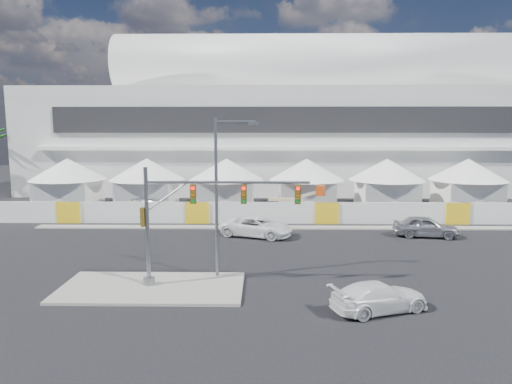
{
  "coord_description": "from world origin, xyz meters",
  "views": [
    {
      "loc": [
        0.12,
        -27.06,
        8.8
      ],
      "look_at": [
        -0.46,
        10.0,
        3.58
      ],
      "focal_mm": 32.0,
      "sensor_mm": 36.0,
      "label": 1
    }
  ],
  "objects_px": {
    "pickup_curb": "(257,227)",
    "pickup_near": "(379,297)",
    "sedan_silver": "(425,226)",
    "lot_car_c": "(156,207)",
    "lot_car_a": "(463,210)",
    "streetlight_median": "(221,187)",
    "traffic_mast": "(185,219)",
    "boom_lift": "(281,209)"
  },
  "relations": [
    {
      "from": "traffic_mast",
      "to": "boom_lift",
      "type": "xyz_separation_m",
      "value": [
        6.05,
        19.86,
        -2.95
      ]
    },
    {
      "from": "pickup_near",
      "to": "lot_car_a",
      "type": "height_order",
      "value": "pickup_near"
    },
    {
      "from": "traffic_mast",
      "to": "pickup_near",
      "type": "bearing_deg",
      "value": -17.59
    },
    {
      "from": "lot_car_c",
      "to": "streetlight_median",
      "type": "xyz_separation_m",
      "value": [
        8.63,
        -20.3,
        4.7
      ]
    },
    {
      "from": "pickup_curb",
      "to": "pickup_near",
      "type": "bearing_deg",
      "value": -138.69
    },
    {
      "from": "pickup_near",
      "to": "pickup_curb",
      "type": "bearing_deg",
      "value": 2.49
    },
    {
      "from": "pickup_near",
      "to": "boom_lift",
      "type": "xyz_separation_m",
      "value": [
        -3.84,
        23.0,
        0.2
      ]
    },
    {
      "from": "sedan_silver",
      "to": "pickup_near",
      "type": "relative_size",
      "value": 1.04
    },
    {
      "from": "pickup_curb",
      "to": "boom_lift",
      "type": "bearing_deg",
      "value": 2.74
    },
    {
      "from": "lot_car_c",
      "to": "streetlight_median",
      "type": "relative_size",
      "value": 0.55
    },
    {
      "from": "streetlight_median",
      "to": "lot_car_c",
      "type": "bearing_deg",
      "value": 113.03
    },
    {
      "from": "pickup_near",
      "to": "streetlight_median",
      "type": "bearing_deg",
      "value": 39.99
    },
    {
      "from": "pickup_curb",
      "to": "pickup_near",
      "type": "xyz_separation_m",
      "value": [
        6.15,
        -15.26,
        -0.11
      ]
    },
    {
      "from": "lot_car_c",
      "to": "boom_lift",
      "type": "xyz_separation_m",
      "value": [
        12.88,
        -2.08,
        0.16
      ]
    },
    {
      "from": "boom_lift",
      "to": "traffic_mast",
      "type": "bearing_deg",
      "value": -92.14
    },
    {
      "from": "traffic_mast",
      "to": "boom_lift",
      "type": "height_order",
      "value": "traffic_mast"
    },
    {
      "from": "sedan_silver",
      "to": "lot_car_c",
      "type": "height_order",
      "value": "sedan_silver"
    },
    {
      "from": "lot_car_a",
      "to": "traffic_mast",
      "type": "height_order",
      "value": "traffic_mast"
    },
    {
      "from": "traffic_mast",
      "to": "boom_lift",
      "type": "relative_size",
      "value": 1.35
    },
    {
      "from": "pickup_near",
      "to": "lot_car_a",
      "type": "bearing_deg",
      "value": -50.3
    },
    {
      "from": "traffic_mast",
      "to": "boom_lift",
      "type": "bearing_deg",
      "value": 73.06
    },
    {
      "from": "pickup_near",
      "to": "boom_lift",
      "type": "distance_m",
      "value": 23.32
    },
    {
      "from": "pickup_near",
      "to": "lot_car_c",
      "type": "height_order",
      "value": "lot_car_c"
    },
    {
      "from": "pickup_curb",
      "to": "lot_car_c",
      "type": "height_order",
      "value": "pickup_curb"
    },
    {
      "from": "sedan_silver",
      "to": "pickup_curb",
      "type": "bearing_deg",
      "value": 100.01
    },
    {
      "from": "lot_car_a",
      "to": "lot_car_c",
      "type": "relative_size",
      "value": 0.82
    },
    {
      "from": "lot_car_a",
      "to": "traffic_mast",
      "type": "bearing_deg",
      "value": 131.49
    },
    {
      "from": "lot_car_c",
      "to": "pickup_near",
      "type": "bearing_deg",
      "value": -120.08
    },
    {
      "from": "lot_car_c",
      "to": "streetlight_median",
      "type": "bearing_deg",
      "value": -130.74
    },
    {
      "from": "pickup_curb",
      "to": "lot_car_a",
      "type": "bearing_deg",
      "value": -47.4
    },
    {
      "from": "sedan_silver",
      "to": "streetlight_median",
      "type": "bearing_deg",
      "value": 133.68
    },
    {
      "from": "lot_car_c",
      "to": "lot_car_a",
      "type": "bearing_deg",
      "value": -65.61
    },
    {
      "from": "sedan_silver",
      "to": "lot_car_a",
      "type": "distance_m",
      "value": 11.07
    },
    {
      "from": "lot_car_a",
      "to": "lot_car_c",
      "type": "xyz_separation_m",
      "value": [
        -31.09,
        1.0,
        0.05
      ]
    },
    {
      "from": "sedan_silver",
      "to": "pickup_near",
      "type": "distance_m",
      "value": 17.11
    },
    {
      "from": "lot_car_a",
      "to": "streetlight_median",
      "type": "height_order",
      "value": "streetlight_median"
    },
    {
      "from": "sedan_silver",
      "to": "lot_car_c",
      "type": "relative_size",
      "value": 0.99
    },
    {
      "from": "lot_car_a",
      "to": "lot_car_c",
      "type": "bearing_deg",
      "value": 88.86
    },
    {
      "from": "lot_car_a",
      "to": "sedan_silver",
      "type": "bearing_deg",
      "value": 142.86
    },
    {
      "from": "sedan_silver",
      "to": "boom_lift",
      "type": "bearing_deg",
      "value": 65.85
    },
    {
      "from": "lot_car_a",
      "to": "pickup_curb",
      "type": "bearing_deg",
      "value": 113.94
    },
    {
      "from": "lot_car_a",
      "to": "traffic_mast",
      "type": "distance_m",
      "value": 32.21
    }
  ]
}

